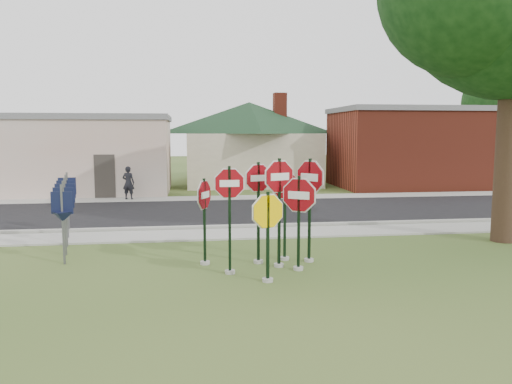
{
  "coord_description": "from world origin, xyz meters",
  "views": [
    {
      "loc": [
        -1.87,
        -10.18,
        3.27
      ],
      "look_at": [
        -0.24,
        2.0,
        1.8
      ],
      "focal_mm": 35.0,
      "sensor_mm": 36.0,
      "label": 1
    }
  ],
  "objects": [
    {
      "name": "ground",
      "position": [
        0.0,
        0.0,
        0.0
      ],
      "size": [
        120.0,
        120.0,
        0.0
      ],
      "primitive_type": "plane",
      "color": "#344F1D",
      "rests_on": "ground"
    },
    {
      "name": "sidewalk_near",
      "position": [
        0.0,
        5.5,
        0.03
      ],
      "size": [
        60.0,
        1.6,
        0.06
      ],
      "primitive_type": "cube",
      "color": "gray",
      "rests_on": "ground"
    },
    {
      "name": "road",
      "position": [
        0.0,
        10.0,
        0.02
      ],
      "size": [
        60.0,
        7.0,
        0.04
      ],
      "primitive_type": "cube",
      "color": "black",
      "rests_on": "ground"
    },
    {
      "name": "sidewalk_far",
      "position": [
        0.0,
        14.3,
        0.03
      ],
      "size": [
        60.0,
        1.6,
        0.06
      ],
      "primitive_type": "cube",
      "color": "gray",
      "rests_on": "ground"
    },
    {
      "name": "curb",
      "position": [
        0.0,
        6.5,
        0.07
      ],
      "size": [
        60.0,
        0.2,
        0.14
      ],
      "primitive_type": "cube",
      "color": "gray",
      "rests_on": "ground"
    },
    {
      "name": "stop_sign_center",
      "position": [
        0.27,
        1.55,
        1.75
      ],
      "size": [
        1.03,
        0.42,
        2.77
      ],
      "color": "#9A988F",
      "rests_on": "ground"
    },
    {
      "name": "stop_sign_yellow",
      "position": [
        -0.2,
        0.37,
        1.24
      ],
      "size": [
        1.01,
        0.39,
        2.1
      ],
      "color": "#9A988F",
      "rests_on": "ground"
    },
    {
      "name": "stop_sign_left",
      "position": [
        -0.97,
        1.11,
        1.6
      ],
      "size": [
        0.98,
        0.24,
        2.61
      ],
      "color": "#9A988F",
      "rests_on": "ground"
    },
    {
      "name": "stop_sign_right",
      "position": [
        0.68,
        1.2,
        1.46
      ],
      "size": [
        0.97,
        0.63,
        2.38
      ],
      "color": "#9A988F",
      "rests_on": "ground"
    },
    {
      "name": "stop_sign_back_right",
      "position": [
        0.53,
        2.18,
        1.49
      ],
      "size": [
        1.0,
        0.24,
        2.45
      ],
      "color": "#9A988F",
      "rests_on": "ground"
    },
    {
      "name": "stop_sign_back_left",
      "position": [
        -0.19,
        1.96,
        1.62
      ],
      "size": [
        0.93,
        0.33,
        2.64
      ],
      "color": "#9A988F",
      "rests_on": "ground"
    },
    {
      "name": "stop_sign_far_right",
      "position": [
        1.11,
        1.93,
        1.75
      ],
      "size": [
        0.72,
        0.95,
        2.75
      ],
      "color": "#9A988F",
      "rests_on": "ground"
    },
    {
      "name": "stop_sign_far_left",
      "position": [
        -1.52,
        2.02,
        1.35
      ],
      "size": [
        0.45,
        0.92,
        2.25
      ],
      "color": "#9A988F",
      "rests_on": "ground"
    },
    {
      "name": "route_sign_row",
      "position": [
        -5.4,
        4.5,
        1.22
      ],
      "size": [
        1.43,
        4.63,
        2.0
      ],
      "color": "#59595E",
      "rests_on": "ground"
    },
    {
      "name": "building_stucco",
      "position": [
        -9.0,
        18.0,
        2.15
      ],
      "size": [
        12.2,
        6.2,
        4.2
      ],
      "color": "beige",
      "rests_on": "ground"
    },
    {
      "name": "building_house",
      "position": [
        2.0,
        22.0,
        3.65
      ],
      "size": [
        11.6,
        11.6,
        6.2
      ],
      "color": "beige",
      "rests_on": "ground"
    },
    {
      "name": "building_brick",
      "position": [
        12.0,
        18.5,
        2.4
      ],
      "size": [
        10.2,
        6.2,
        4.75
      ],
      "color": "maroon",
      "rests_on": "ground"
    },
    {
      "name": "bg_tree_right",
      "position": [
        22.0,
        26.0,
        5.58
      ],
      "size": [
        5.6,
        5.6,
        8.4
      ],
      "color": "black",
      "rests_on": "ground"
    },
    {
      "name": "pedestrian",
      "position": [
        -4.8,
        14.32,
        0.86
      ],
      "size": [
        0.66,
        0.51,
        1.6
      ],
      "primitive_type": "imported",
      "rotation": [
        0.0,
        0.0,
        2.9
      ],
      "color": "black",
      "rests_on": "sidewalk_far"
    }
  ]
}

